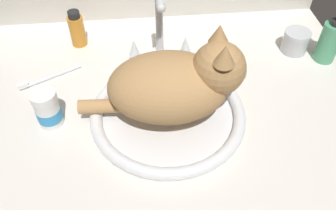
{
  "coord_description": "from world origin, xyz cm",
  "views": [
    {
      "loc": [
        -4.85,
        -61.83,
        63.94
      ],
      "look_at": [
        0.54,
        -7.88,
        7.0
      ],
      "focal_mm": 37.34,
      "sensor_mm": 36.0,
      "label": 1
    }
  ],
  "objects_px": {
    "cat": "(179,83)",
    "toothbrush": "(49,77)",
    "faucet": "(160,36)",
    "soap_pump_bottle": "(330,41)",
    "amber_bottle": "(77,29)",
    "pill_bottle": "(48,110)",
    "metal_jar": "(296,41)",
    "sink_basin": "(168,113)"
  },
  "relations": [
    {
      "from": "soap_pump_bottle",
      "to": "pill_bottle",
      "type": "height_order",
      "value": "soap_pump_bottle"
    },
    {
      "from": "faucet",
      "to": "cat",
      "type": "bearing_deg",
      "value": -83.79
    },
    {
      "from": "soap_pump_bottle",
      "to": "metal_jar",
      "type": "distance_m",
      "value": 0.09
    },
    {
      "from": "sink_basin",
      "to": "pill_bottle",
      "type": "xyz_separation_m",
      "value": [
        -0.27,
        0.01,
        0.03
      ]
    },
    {
      "from": "cat",
      "to": "toothbrush",
      "type": "xyz_separation_m",
      "value": [
        -0.32,
        0.16,
        -0.1
      ]
    },
    {
      "from": "sink_basin",
      "to": "faucet",
      "type": "xyz_separation_m",
      "value": [
        0.0,
        0.21,
        0.06
      ]
    },
    {
      "from": "soap_pump_bottle",
      "to": "toothbrush",
      "type": "height_order",
      "value": "soap_pump_bottle"
    },
    {
      "from": "amber_bottle",
      "to": "sink_basin",
      "type": "bearing_deg",
      "value": -53.74
    },
    {
      "from": "faucet",
      "to": "pill_bottle",
      "type": "distance_m",
      "value": 0.34
    },
    {
      "from": "faucet",
      "to": "soap_pump_bottle",
      "type": "bearing_deg",
      "value": -5.61
    },
    {
      "from": "toothbrush",
      "to": "faucet",
      "type": "bearing_deg",
      "value": 10.32
    },
    {
      "from": "soap_pump_bottle",
      "to": "cat",
      "type": "bearing_deg",
      "value": -157.8
    },
    {
      "from": "cat",
      "to": "metal_jar",
      "type": "relative_size",
      "value": 5.1
    },
    {
      "from": "sink_basin",
      "to": "soap_pump_bottle",
      "type": "height_order",
      "value": "soap_pump_bottle"
    },
    {
      "from": "sink_basin",
      "to": "toothbrush",
      "type": "xyz_separation_m",
      "value": [
        -0.29,
        0.16,
        -0.01
      ]
    },
    {
      "from": "sink_basin",
      "to": "soap_pump_bottle",
      "type": "bearing_deg",
      "value": 21.0
    },
    {
      "from": "amber_bottle",
      "to": "toothbrush",
      "type": "bearing_deg",
      "value": -115.14
    },
    {
      "from": "cat",
      "to": "soap_pump_bottle",
      "type": "bearing_deg",
      "value": 22.2
    },
    {
      "from": "faucet",
      "to": "amber_bottle",
      "type": "height_order",
      "value": "faucet"
    },
    {
      "from": "cat",
      "to": "faucet",
      "type": "bearing_deg",
      "value": 96.21
    },
    {
      "from": "cat",
      "to": "soap_pump_bottle",
      "type": "height_order",
      "value": "cat"
    },
    {
      "from": "sink_basin",
      "to": "metal_jar",
      "type": "xyz_separation_m",
      "value": [
        0.38,
        0.21,
        0.02
      ]
    },
    {
      "from": "sink_basin",
      "to": "faucet",
      "type": "relative_size",
      "value": 1.76
    },
    {
      "from": "cat",
      "to": "pill_bottle",
      "type": "distance_m",
      "value": 0.3
    },
    {
      "from": "amber_bottle",
      "to": "toothbrush",
      "type": "relative_size",
      "value": 0.69
    },
    {
      "from": "cat",
      "to": "metal_jar",
      "type": "bearing_deg",
      "value": 31.47
    },
    {
      "from": "soap_pump_bottle",
      "to": "pill_bottle",
      "type": "xyz_separation_m",
      "value": [
        -0.71,
        -0.16,
        -0.02
      ]
    },
    {
      "from": "sink_basin",
      "to": "cat",
      "type": "xyz_separation_m",
      "value": [
        0.02,
        -0.0,
        0.09
      ]
    },
    {
      "from": "cat",
      "to": "soap_pump_bottle",
      "type": "distance_m",
      "value": 0.46
    },
    {
      "from": "pill_bottle",
      "to": "toothbrush",
      "type": "distance_m",
      "value": 0.16
    },
    {
      "from": "sink_basin",
      "to": "metal_jar",
      "type": "relative_size",
      "value": 5.01
    },
    {
      "from": "soap_pump_bottle",
      "to": "toothbrush",
      "type": "xyz_separation_m",
      "value": [
        -0.74,
        -0.01,
        -0.05
      ]
    },
    {
      "from": "amber_bottle",
      "to": "pill_bottle",
      "type": "xyz_separation_m",
      "value": [
        -0.04,
        -0.3,
        -0.01
      ]
    },
    {
      "from": "amber_bottle",
      "to": "faucet",
      "type": "bearing_deg",
      "value": -22.26
    },
    {
      "from": "toothbrush",
      "to": "pill_bottle",
      "type": "bearing_deg",
      "value": -79.91
    },
    {
      "from": "amber_bottle",
      "to": "soap_pump_bottle",
      "type": "bearing_deg",
      "value": -11.45
    },
    {
      "from": "metal_jar",
      "to": "faucet",
      "type": "bearing_deg",
      "value": 180.0
    },
    {
      "from": "cat",
      "to": "metal_jar",
      "type": "distance_m",
      "value": 0.42
    },
    {
      "from": "cat",
      "to": "metal_jar",
      "type": "height_order",
      "value": "cat"
    },
    {
      "from": "cat",
      "to": "toothbrush",
      "type": "bearing_deg",
      "value": 152.86
    },
    {
      "from": "soap_pump_bottle",
      "to": "amber_bottle",
      "type": "xyz_separation_m",
      "value": [
        -0.67,
        0.14,
        -0.01
      ]
    },
    {
      "from": "pill_bottle",
      "to": "amber_bottle",
      "type": "bearing_deg",
      "value": 82.08
    }
  ]
}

